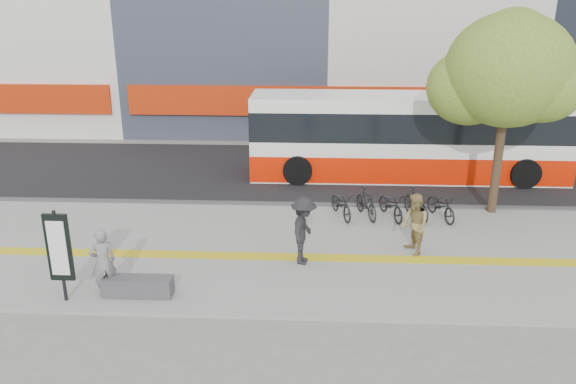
{
  "coord_description": "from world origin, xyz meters",
  "views": [
    {
      "loc": [
        1.44,
        -12.62,
        6.66
      ],
      "look_at": [
        0.73,
        2.0,
        1.57
      ],
      "focal_mm": 35.09,
      "sensor_mm": 36.0,
      "label": 1
    }
  ],
  "objects_px": {
    "street_tree": "(507,72)",
    "seated_woman": "(103,262)",
    "pedestrian_tan": "(415,224)",
    "pedestrian_dark": "(304,231)",
    "bench": "(138,286)",
    "bus": "(407,139)",
    "signboard": "(59,249)"
  },
  "relations": [
    {
      "from": "bus",
      "to": "bench",
      "type": "bearing_deg",
      "value": -127.95
    },
    {
      "from": "seated_woman",
      "to": "pedestrian_dark",
      "type": "distance_m",
      "value": 4.95
    },
    {
      "from": "bus",
      "to": "seated_woman",
      "type": "bearing_deg",
      "value": -130.99
    },
    {
      "from": "seated_woman",
      "to": "pedestrian_tan",
      "type": "height_order",
      "value": "pedestrian_tan"
    },
    {
      "from": "signboard",
      "to": "bus",
      "type": "xyz_separation_m",
      "value": [
        9.16,
        10.01,
        0.18
      ]
    },
    {
      "from": "bench",
      "to": "street_tree",
      "type": "relative_size",
      "value": 0.25
    },
    {
      "from": "pedestrian_dark",
      "to": "bench",
      "type": "bearing_deg",
      "value": 127.44
    },
    {
      "from": "bench",
      "to": "street_tree",
      "type": "xyz_separation_m",
      "value": [
        9.78,
        6.02,
        4.21
      ]
    },
    {
      "from": "pedestrian_dark",
      "to": "pedestrian_tan",
      "type": "bearing_deg",
      "value": -65.9
    },
    {
      "from": "street_tree",
      "to": "pedestrian_tan",
      "type": "bearing_deg",
      "value": -131.67
    },
    {
      "from": "street_tree",
      "to": "seated_woman",
      "type": "bearing_deg",
      "value": -150.66
    },
    {
      "from": "bench",
      "to": "signboard",
      "type": "distance_m",
      "value": 1.94
    },
    {
      "from": "street_tree",
      "to": "bus",
      "type": "height_order",
      "value": "street_tree"
    },
    {
      "from": "seated_woman",
      "to": "pedestrian_tan",
      "type": "xyz_separation_m",
      "value": [
        7.54,
        2.53,
        0.03
      ]
    },
    {
      "from": "pedestrian_tan",
      "to": "bus",
      "type": "bearing_deg",
      "value": 156.84
    },
    {
      "from": "seated_woman",
      "to": "pedestrian_tan",
      "type": "bearing_deg",
      "value": 167.34
    },
    {
      "from": "street_tree",
      "to": "bench",
      "type": "bearing_deg",
      "value": -148.38
    },
    {
      "from": "bench",
      "to": "bus",
      "type": "xyz_separation_m",
      "value": [
        7.56,
        9.7,
        1.24
      ]
    },
    {
      "from": "street_tree",
      "to": "seated_woman",
      "type": "relative_size",
      "value": 3.9
    },
    {
      "from": "bench",
      "to": "street_tree",
      "type": "bearing_deg",
      "value": 31.62
    },
    {
      "from": "bus",
      "to": "signboard",
      "type": "bearing_deg",
      "value": -132.49
    },
    {
      "from": "signboard",
      "to": "bus",
      "type": "distance_m",
      "value": 13.57
    },
    {
      "from": "bench",
      "to": "seated_woman",
      "type": "relative_size",
      "value": 0.99
    },
    {
      "from": "bench",
      "to": "street_tree",
      "type": "distance_m",
      "value": 12.23
    },
    {
      "from": "pedestrian_dark",
      "to": "bus",
      "type": "bearing_deg",
      "value": -15.05
    },
    {
      "from": "bus",
      "to": "pedestrian_dark",
      "type": "xyz_separation_m",
      "value": [
        -3.77,
        -7.79,
        -0.56
      ]
    },
    {
      "from": "bench",
      "to": "pedestrian_tan",
      "type": "distance_m",
      "value": 7.25
    },
    {
      "from": "signboard",
      "to": "street_tree",
      "type": "relative_size",
      "value": 0.35
    },
    {
      "from": "street_tree",
      "to": "bus",
      "type": "xyz_separation_m",
      "value": [
        -2.22,
        3.68,
        -2.97
      ]
    },
    {
      "from": "signboard",
      "to": "seated_woman",
      "type": "height_order",
      "value": "signboard"
    },
    {
      "from": "signboard",
      "to": "seated_woman",
      "type": "xyz_separation_m",
      "value": [
        0.8,
        0.38,
        -0.48
      ]
    },
    {
      "from": "seated_woman",
      "to": "pedestrian_tan",
      "type": "relative_size",
      "value": 0.96
    }
  ]
}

